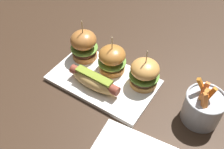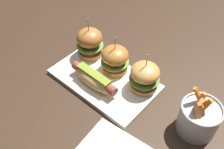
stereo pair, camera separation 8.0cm
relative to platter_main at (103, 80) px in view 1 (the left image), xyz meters
The scene contains 7 objects.
ground_plane 0.01m from the platter_main, ahead, with size 3.00×3.00×0.00m, color #382619.
platter_main is the anchor object (origin of this frame).
hot_dog 0.05m from the platter_main, 97.78° to the right, with size 0.18×0.06×0.05m.
slider_left 0.14m from the platter_main, 154.78° to the left, with size 0.09×0.09×0.15m.
slider_center 0.08m from the platter_main, 86.79° to the left, with size 0.09×0.09×0.14m.
slider_right 0.14m from the platter_main, 24.87° to the left, with size 0.10×0.10×0.14m.
fries_bucket 0.32m from the platter_main, ahead, with size 0.11×0.11×0.14m.
Camera 1 is at (0.34, -0.46, 0.63)m, focal length 41.02 mm.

